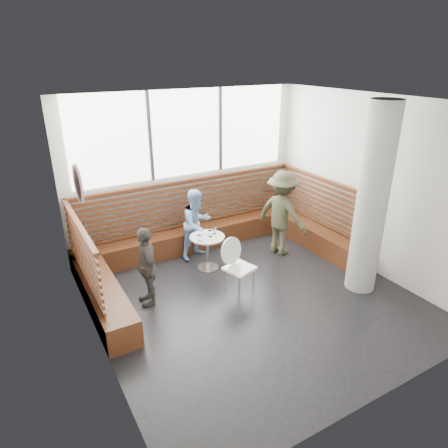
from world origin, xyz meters
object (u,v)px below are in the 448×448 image
cafe_chair (237,261)px  child_left (147,266)px  cafe_table (207,245)px  child_back (197,224)px  adult_man (282,213)px  concrete_column (372,201)px

cafe_chair → child_left: size_ratio=0.73×
cafe_table → child_back: 0.59m
adult_man → child_back: bearing=49.5°
cafe_chair → child_left: (-1.43, 0.45, 0.09)m
adult_man → concrete_column: bearing=176.8°
concrete_column → cafe_table: size_ratio=4.75×
child_left → cafe_chair: bearing=76.6°
concrete_column → adult_man: size_ratio=1.84×
concrete_column → cafe_table: 3.01m
adult_man → child_back: (-1.56, 0.69, -0.16)m
cafe_chair → child_back: bearing=73.9°
concrete_column → child_back: (-1.98, 2.46, -0.89)m
child_back → child_left: (-1.42, -1.05, -0.04)m
cafe_table → child_left: 1.46m
concrete_column → adult_man: bearing=103.3°
cafe_chair → concrete_column: bearing=-42.5°
cafe_table → adult_man: 1.67m
cafe_table → child_left: (-1.36, -0.51, 0.19)m
cafe_table → concrete_column: bearing=-43.2°
child_left → adult_man: bearing=101.1°
cafe_chair → adult_man: size_ratio=0.57×
concrete_column → child_back: concrete_column is taller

